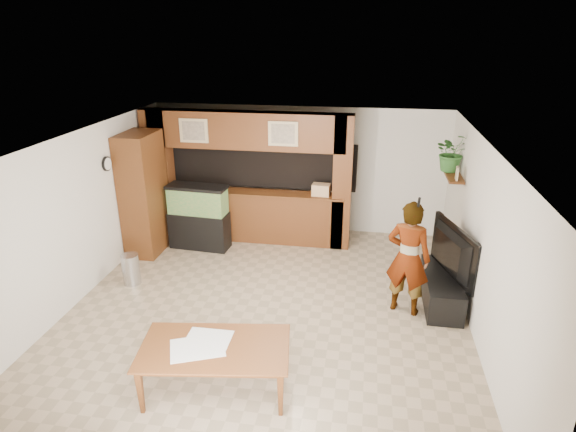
% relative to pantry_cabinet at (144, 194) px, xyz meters
% --- Properties ---
extents(floor, '(6.50, 6.50, 0.00)m').
position_rel_pantry_cabinet_xyz_m(floor, '(2.70, -1.66, -1.15)').
color(floor, tan).
rests_on(floor, ground).
extents(ceiling, '(6.50, 6.50, 0.00)m').
position_rel_pantry_cabinet_xyz_m(ceiling, '(2.70, -1.66, 1.45)').
color(ceiling, white).
rests_on(ceiling, wall_back).
extents(wall_back, '(6.00, 0.00, 6.00)m').
position_rel_pantry_cabinet_xyz_m(wall_back, '(2.70, 1.59, 0.15)').
color(wall_back, silver).
rests_on(wall_back, floor).
extents(wall_left, '(0.00, 6.50, 6.50)m').
position_rel_pantry_cabinet_xyz_m(wall_left, '(-0.30, -1.66, 0.15)').
color(wall_left, silver).
rests_on(wall_left, floor).
extents(wall_right, '(0.00, 6.50, 6.50)m').
position_rel_pantry_cabinet_xyz_m(wall_right, '(5.70, -1.66, 0.15)').
color(wall_right, silver).
rests_on(wall_right, floor).
extents(partition, '(4.20, 0.99, 2.60)m').
position_rel_pantry_cabinet_xyz_m(partition, '(1.75, 0.98, 0.16)').
color(partition, brown).
rests_on(partition, floor).
extents(wall_clock, '(0.05, 0.25, 0.25)m').
position_rel_pantry_cabinet_xyz_m(wall_clock, '(-0.27, -0.66, 0.75)').
color(wall_clock, black).
rests_on(wall_clock, wall_left).
extents(wall_shelf, '(0.25, 0.90, 0.04)m').
position_rel_pantry_cabinet_xyz_m(wall_shelf, '(5.55, 0.29, 0.55)').
color(wall_shelf, brown).
rests_on(wall_shelf, wall_right).
extents(pantry_cabinet, '(0.57, 0.94, 2.30)m').
position_rel_pantry_cabinet_xyz_m(pantry_cabinet, '(0.00, 0.00, 0.00)').
color(pantry_cabinet, brown).
rests_on(pantry_cabinet, floor).
extents(trash_can, '(0.29, 0.29, 0.53)m').
position_rel_pantry_cabinet_xyz_m(trash_can, '(0.27, -1.29, -0.88)').
color(trash_can, '#B2B2B7').
rests_on(trash_can, floor).
extents(aquarium, '(1.15, 0.43, 1.27)m').
position_rel_pantry_cabinet_xyz_m(aquarium, '(0.94, 0.29, -0.53)').
color(aquarium, black).
rests_on(aquarium, floor).
extents(tv_stand, '(0.52, 1.43, 0.48)m').
position_rel_pantry_cabinet_xyz_m(tv_stand, '(5.35, -1.04, -0.91)').
color(tv_stand, black).
rests_on(tv_stand, floor).
extents(television, '(0.60, 1.37, 0.80)m').
position_rel_pantry_cabinet_xyz_m(television, '(5.35, -1.04, -0.28)').
color(television, black).
rests_on(television, tv_stand).
extents(photo_frame, '(0.04, 0.16, 0.22)m').
position_rel_pantry_cabinet_xyz_m(photo_frame, '(5.55, -0.02, 0.68)').
color(photo_frame, tan).
rests_on(photo_frame, wall_shelf).
extents(potted_plant, '(0.76, 0.72, 0.67)m').
position_rel_pantry_cabinet_xyz_m(potted_plant, '(5.52, 0.50, 0.91)').
color(potted_plant, '#2E6428').
rests_on(potted_plant, wall_shelf).
extents(person, '(0.75, 0.60, 1.78)m').
position_rel_pantry_cabinet_xyz_m(person, '(4.77, -1.38, -0.26)').
color(person, tan).
rests_on(person, floor).
extents(microphone, '(0.04, 0.10, 0.16)m').
position_rel_pantry_cabinet_xyz_m(microphone, '(4.82, -1.54, 0.68)').
color(microphone, black).
rests_on(microphone, person).
extents(dining_table, '(1.85, 1.20, 0.61)m').
position_rel_pantry_cabinet_xyz_m(dining_table, '(2.47, -3.55, -0.84)').
color(dining_table, brown).
rests_on(dining_table, floor).
extents(newspaper_a, '(0.54, 0.40, 0.01)m').
position_rel_pantry_cabinet_xyz_m(newspaper_a, '(2.34, -3.38, -0.54)').
color(newspaper_a, silver).
rests_on(newspaper_a, dining_table).
extents(newspaper_b, '(0.74, 0.65, 0.01)m').
position_rel_pantry_cabinet_xyz_m(newspaper_b, '(2.27, -3.58, -0.54)').
color(newspaper_b, silver).
rests_on(newspaper_b, dining_table).
extents(counter_box, '(0.35, 0.25, 0.22)m').
position_rel_pantry_cabinet_xyz_m(counter_box, '(3.25, 0.79, 0.00)').
color(counter_box, tan).
rests_on(counter_box, partition).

